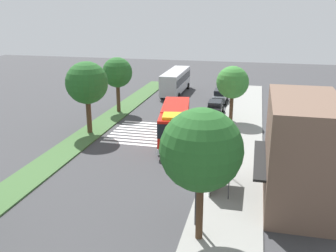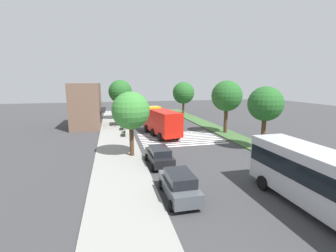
{
  "view_description": "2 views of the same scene",
  "coord_description": "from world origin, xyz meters",
  "px_view_note": "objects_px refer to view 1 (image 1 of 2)",
  "views": [
    {
      "loc": [
        34.63,
        9.43,
        12.74
      ],
      "look_at": [
        -0.95,
        1.05,
        1.29
      ],
      "focal_mm": 40.55,
      "sensor_mm": 36.0,
      "label": 1
    },
    {
      "loc": [
        -31.14,
        8.63,
        7.38
      ],
      "look_at": [
        0.76,
        0.93,
        1.22
      ],
      "focal_mm": 25.11,
      "sensor_mm": 36.0,
      "label": 2
    }
  ],
  "objects_px": {
    "sidewalk_tree_far_west": "(233,83)",
    "median_tree_far_west": "(117,73)",
    "street_lamp": "(197,170)",
    "parked_car_west": "(227,81)",
    "sidewalk_tree_center": "(201,150)",
    "bench_west_of_shelter": "(227,143)",
    "parked_car_mid": "(220,96)",
    "transit_bus": "(176,80)",
    "bus_stop_shelter": "(218,165)",
    "fire_truck": "(175,124)",
    "bench_near_shelter": "(222,161)",
    "median_tree_west": "(87,83)",
    "parked_car_east": "(215,107)"
  },
  "relations": [
    {
      "from": "parked_car_west",
      "to": "fire_truck",
      "type": "bearing_deg",
      "value": -3.51
    },
    {
      "from": "parked_car_mid",
      "to": "sidewalk_tree_far_west",
      "type": "xyz_separation_m",
      "value": [
        9.29,
        2.2,
        3.72
      ]
    },
    {
      "from": "transit_bus",
      "to": "sidewalk_tree_far_west",
      "type": "bearing_deg",
      "value": -144.88
    },
    {
      "from": "bus_stop_shelter",
      "to": "fire_truck",
      "type": "bearing_deg",
      "value": -149.63
    },
    {
      "from": "sidewalk_tree_center",
      "to": "parked_car_mid",
      "type": "bearing_deg",
      "value": -176.25
    },
    {
      "from": "median_tree_far_west",
      "to": "bench_west_of_shelter",
      "type": "bearing_deg",
      "value": 55.24
    },
    {
      "from": "parked_car_west",
      "to": "bench_near_shelter",
      "type": "bearing_deg",
      "value": 5.42
    },
    {
      "from": "fire_truck",
      "to": "parked_car_east",
      "type": "relative_size",
      "value": 2.19
    },
    {
      "from": "bench_west_of_shelter",
      "to": "median_tree_far_west",
      "type": "height_order",
      "value": "median_tree_far_west"
    },
    {
      "from": "parked_car_mid",
      "to": "transit_bus",
      "type": "distance_m",
      "value": 8.41
    },
    {
      "from": "parked_car_west",
      "to": "median_tree_far_west",
      "type": "distance_m",
      "value": 24.0
    },
    {
      "from": "bench_west_of_shelter",
      "to": "sidewalk_tree_center",
      "type": "distance_m",
      "value": 15.92
    },
    {
      "from": "transit_bus",
      "to": "median_tree_west",
      "type": "relative_size",
      "value": 1.47
    },
    {
      "from": "bench_west_of_shelter",
      "to": "sidewalk_tree_far_west",
      "type": "xyz_separation_m",
      "value": [
        -9.09,
        -0.31,
        4.03
      ]
    },
    {
      "from": "sidewalk_tree_far_west",
      "to": "median_tree_far_west",
      "type": "relative_size",
      "value": 0.93
    },
    {
      "from": "sidewalk_tree_center",
      "to": "sidewalk_tree_far_west",
      "type": "bearing_deg",
      "value": 180.0
    },
    {
      "from": "parked_car_mid",
      "to": "fire_truck",
      "type": "bearing_deg",
      "value": -7.76
    },
    {
      "from": "fire_truck",
      "to": "parked_car_mid",
      "type": "height_order",
      "value": "fire_truck"
    },
    {
      "from": "parked_car_west",
      "to": "parked_car_mid",
      "type": "bearing_deg",
      "value": 1.29
    },
    {
      "from": "street_lamp",
      "to": "sidewalk_tree_far_west",
      "type": "relative_size",
      "value": 0.97
    },
    {
      "from": "bench_near_shelter",
      "to": "sidewalk_tree_center",
      "type": "height_order",
      "value": "sidewalk_tree_center"
    },
    {
      "from": "fire_truck",
      "to": "parked_car_west",
      "type": "height_order",
      "value": "fire_truck"
    },
    {
      "from": "parked_car_east",
      "to": "street_lamp",
      "type": "relative_size",
      "value": 0.71
    },
    {
      "from": "street_lamp",
      "to": "transit_bus",
      "type": "bearing_deg",
      "value": -165.98
    },
    {
      "from": "fire_truck",
      "to": "transit_bus",
      "type": "height_order",
      "value": "fire_truck"
    },
    {
      "from": "parked_car_east",
      "to": "sidewalk_tree_far_west",
      "type": "relative_size",
      "value": 0.69
    },
    {
      "from": "parked_car_east",
      "to": "sidewalk_tree_center",
      "type": "xyz_separation_m",
      "value": [
        27.17,
        2.2,
        4.66
      ]
    },
    {
      "from": "parked_car_west",
      "to": "sidewalk_tree_center",
      "type": "relative_size",
      "value": 0.6
    },
    {
      "from": "parked_car_east",
      "to": "sidewalk_tree_far_west",
      "type": "xyz_separation_m",
      "value": [
        2.94,
        2.2,
        3.77
      ]
    },
    {
      "from": "transit_bus",
      "to": "parked_car_mid",
      "type": "bearing_deg",
      "value": -119.47
    },
    {
      "from": "parked_car_mid",
      "to": "median_tree_west",
      "type": "relative_size",
      "value": 0.59
    },
    {
      "from": "bench_west_of_shelter",
      "to": "sidewalk_tree_far_west",
      "type": "distance_m",
      "value": 9.95
    },
    {
      "from": "parked_car_mid",
      "to": "transit_bus",
      "type": "bearing_deg",
      "value": -119.13
    },
    {
      "from": "bus_stop_shelter",
      "to": "median_tree_west",
      "type": "bearing_deg",
      "value": -123.91
    },
    {
      "from": "bench_near_shelter",
      "to": "bus_stop_shelter",
      "type": "bearing_deg",
      "value": -0.38
    },
    {
      "from": "sidewalk_tree_far_west",
      "to": "bench_west_of_shelter",
      "type": "bearing_deg",
      "value": 1.96
    },
    {
      "from": "parked_car_west",
      "to": "sidewalk_tree_center",
      "type": "bearing_deg",
      "value": 4.06
    },
    {
      "from": "bench_west_of_shelter",
      "to": "median_tree_west",
      "type": "bearing_deg",
      "value": -95.16
    },
    {
      "from": "fire_truck",
      "to": "bus_stop_shelter",
      "type": "xyz_separation_m",
      "value": [
        8.58,
        5.03,
        -0.2
      ]
    },
    {
      "from": "median_tree_far_west",
      "to": "fire_truck",
      "type": "bearing_deg",
      "value": 43.65
    },
    {
      "from": "bench_near_shelter",
      "to": "median_tree_west",
      "type": "height_order",
      "value": "median_tree_west"
    },
    {
      "from": "fire_truck",
      "to": "parked_car_mid",
      "type": "xyz_separation_m",
      "value": [
        -18.22,
        2.54,
        -1.18
      ]
    },
    {
      "from": "bench_near_shelter",
      "to": "parked_car_west",
      "type": "bearing_deg",
      "value": -175.88
    },
    {
      "from": "bench_west_of_shelter",
      "to": "street_lamp",
      "type": "relative_size",
      "value": 0.26
    },
    {
      "from": "parked_car_east",
      "to": "median_tree_far_west",
      "type": "relative_size",
      "value": 0.64
    },
    {
      "from": "parked_car_mid",
      "to": "median_tree_west",
      "type": "height_order",
      "value": "median_tree_west"
    },
    {
      "from": "transit_bus",
      "to": "bus_stop_shelter",
      "type": "bearing_deg",
      "value": -162.64
    },
    {
      "from": "bus_stop_shelter",
      "to": "sidewalk_tree_center",
      "type": "bearing_deg",
      "value": -2.42
    },
    {
      "from": "street_lamp",
      "to": "parked_car_west",
      "type": "bearing_deg",
      "value": -177.67
    },
    {
      "from": "parked_car_east",
      "to": "median_tree_far_west",
      "type": "bearing_deg",
      "value": -82.28
    }
  ]
}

